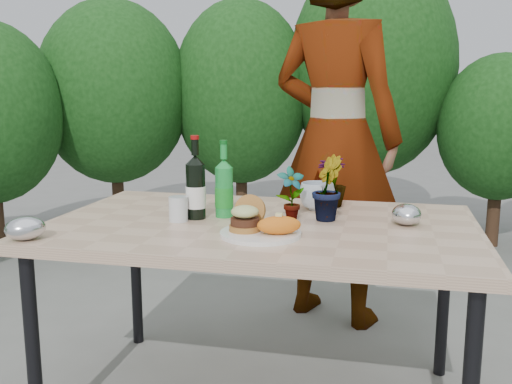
% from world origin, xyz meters
% --- Properties ---
extents(patio_table, '(1.60, 1.00, 0.75)m').
position_xyz_m(patio_table, '(0.00, 0.00, 0.69)').
color(patio_table, tan).
rests_on(patio_table, ground).
extents(shrub_hedge, '(6.86, 5.18, 2.36)m').
position_xyz_m(shrub_hedge, '(0.06, 1.66, 1.17)').
color(shrub_hedge, '#382316').
rests_on(shrub_hedge, ground).
extents(dinner_plate, '(0.28, 0.28, 0.01)m').
position_xyz_m(dinner_plate, '(0.04, -0.20, 0.76)').
color(dinner_plate, white).
rests_on(dinner_plate, patio_table).
extents(burger_stack, '(0.11, 0.16, 0.11)m').
position_xyz_m(burger_stack, '(-0.01, -0.18, 0.81)').
color(burger_stack, '#B7722D').
rests_on(burger_stack, dinner_plate).
extents(sweet_potato, '(0.17, 0.12, 0.06)m').
position_xyz_m(sweet_potato, '(0.11, -0.22, 0.80)').
color(sweet_potato, orange).
rests_on(sweet_potato, dinner_plate).
extents(grilled_veg, '(0.08, 0.05, 0.03)m').
position_xyz_m(grilled_veg, '(0.06, -0.11, 0.78)').
color(grilled_veg, olive).
rests_on(grilled_veg, dinner_plate).
extents(wine_bottle, '(0.08, 0.08, 0.32)m').
position_xyz_m(wine_bottle, '(-0.26, 0.01, 0.87)').
color(wine_bottle, black).
rests_on(wine_bottle, patio_table).
extents(sparkling_water, '(0.07, 0.07, 0.30)m').
position_xyz_m(sparkling_water, '(-0.16, 0.06, 0.86)').
color(sparkling_water, '#1A9136').
rests_on(sparkling_water, patio_table).
extents(plastic_cup, '(0.07, 0.07, 0.09)m').
position_xyz_m(plastic_cup, '(-0.31, -0.06, 0.80)').
color(plastic_cup, silver).
rests_on(plastic_cup, patio_table).
extents(seedling_left, '(0.13, 0.12, 0.20)m').
position_xyz_m(seedling_left, '(0.10, 0.07, 0.85)').
color(seedling_left, '#1F531C').
rests_on(seedling_left, patio_table).
extents(seedling_mid, '(0.13, 0.15, 0.25)m').
position_xyz_m(seedling_mid, '(0.23, 0.10, 0.87)').
color(seedling_mid, '#215D1F').
rests_on(seedling_mid, patio_table).
extents(seedling_right, '(0.15, 0.15, 0.22)m').
position_xyz_m(seedling_right, '(0.23, 0.36, 0.86)').
color(seedling_right, '#26551D').
rests_on(seedling_right, patio_table).
extents(blue_bowl, '(0.19, 0.19, 0.11)m').
position_xyz_m(blue_bowl, '(0.18, 0.27, 0.81)').
color(blue_bowl, silver).
rests_on(blue_bowl, patio_table).
extents(foil_packet_left, '(0.17, 0.17, 0.08)m').
position_xyz_m(foil_packet_left, '(-0.71, -0.43, 0.79)').
color(foil_packet_left, silver).
rests_on(foil_packet_left, patio_table).
extents(foil_packet_right, '(0.13, 0.15, 0.08)m').
position_xyz_m(foil_packet_right, '(0.53, 0.08, 0.79)').
color(foil_packet_right, silver).
rests_on(foil_packet_right, patio_table).
extents(person, '(0.84, 0.70, 1.98)m').
position_xyz_m(person, '(0.19, 0.97, 0.99)').
color(person, '#9F6E4F').
rests_on(person, ground).
extents(terracotta_pot, '(0.17, 0.17, 0.14)m').
position_xyz_m(terracotta_pot, '(-1.53, 1.95, 0.07)').
color(terracotta_pot, '#B14A2D').
rests_on(terracotta_pot, ground).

